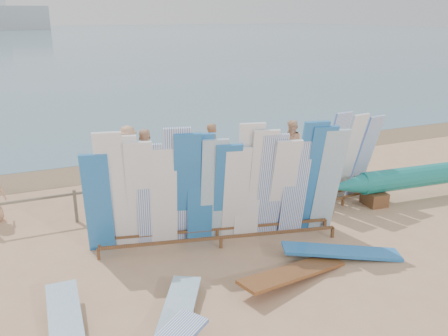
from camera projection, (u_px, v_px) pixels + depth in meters
name	position (u px, v px, depth m)	size (l,w,h in m)	color
ground	(185.00, 257.00, 10.81)	(160.00, 160.00, 0.00)	tan
ocean	(23.00, 35.00, 122.40)	(320.00, 240.00, 0.02)	slate
wet_sand_strip	(120.00, 168.00, 17.09)	(40.00, 2.60, 0.01)	brown
fence	(149.00, 189.00, 13.23)	(12.08, 0.08, 0.90)	#716955
main_surfboard_rack	(219.00, 191.00, 11.05)	(6.08, 2.01, 3.01)	brown
side_surfboard_rack	(341.00, 162.00, 13.54)	(2.54, 1.01, 2.80)	brown
outrigger_canoe	(432.00, 176.00, 14.21)	(7.28, 1.16, 1.03)	brown
vendor_table	(293.00, 208.00, 12.63)	(0.99, 0.85, 1.10)	brown
flat_board_d	(341.00, 258.00, 10.80)	(0.56, 2.70, 0.07)	#256EB9
flat_board_b	(175.00, 329.00, 8.36)	(0.56, 2.70, 0.07)	#82B1D1
flat_board_c	(293.00, 280.00, 9.88)	(0.56, 2.70, 0.07)	brown
beach_chair_left	(183.00, 190.00, 14.22)	(0.72, 0.73, 0.86)	#B21328
beach_chair_right	(152.00, 186.00, 14.50)	(0.71, 0.73, 0.96)	#B21328
stroller	(209.00, 177.00, 14.79)	(0.69, 0.88, 1.09)	#B21328
beachgoer_3	(129.00, 151.00, 16.00)	(1.13, 0.47, 1.75)	tan
beachgoer_5	(146.00, 150.00, 16.50)	(1.42, 0.46, 1.54)	beige
beachgoer_8	(293.00, 145.00, 16.67)	(0.86, 0.41, 1.78)	beige
beachgoer_9	(316.00, 142.00, 17.59)	(1.00, 0.41, 1.55)	tan
beachgoer_7	(213.00, 150.00, 15.92)	(0.67, 0.37, 1.85)	#8C6042
beachgoer_4	(181.00, 161.00, 14.84)	(1.07, 0.46, 1.82)	#8C6042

